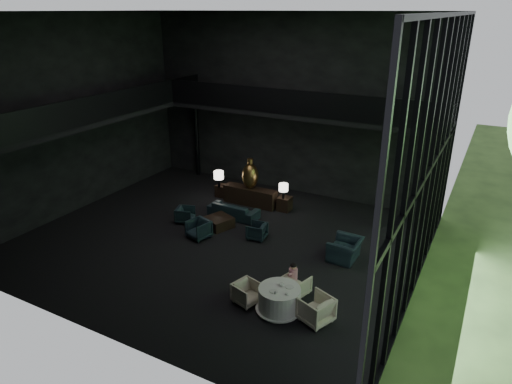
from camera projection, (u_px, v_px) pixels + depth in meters
The scene contains 35 objects.
floor at pixel (220, 241), 17.07m from camera, with size 14.00×12.00×0.02m, color black.
ceiling at pixel (213, 11), 14.08m from camera, with size 14.00×12.00×0.02m, color black.
wall_back at pixel (290, 106), 20.48m from camera, with size 14.00×0.04×8.00m, color black.
wall_front at pixel (78, 196), 10.68m from camera, with size 14.00×0.04×8.00m, color black.
wall_left at pixel (73, 116), 18.66m from camera, with size 0.04×12.00×8.00m, color black.
curtain_wall at pixel (430, 168), 12.52m from camera, with size 0.20×12.00×8.00m, color black, non-canonical shape.
mezzanine_left at pixel (91, 118), 18.22m from camera, with size 2.00×12.00×0.25m, color black.
mezzanine_back at pixel (302, 113), 19.22m from camera, with size 12.00×2.00×0.25m, color black.
railing_left at pixel (107, 106), 17.55m from camera, with size 0.06×12.00×1.00m, color black.
railing_back at pixel (292, 102), 18.18m from camera, with size 12.00×0.06×1.00m, color black.
column_nw at pixel (197, 137), 23.18m from camera, with size 0.24×0.24×4.00m, color black.
column_ne at pixel (381, 179), 17.48m from camera, with size 0.24×0.24×4.00m, color black.
console at pixel (250, 196), 20.10m from camera, with size 2.45×0.56×0.78m, color black.
bronze_urn at pixel (250, 176), 19.74m from camera, with size 0.72×0.72×1.34m.
side_table_left at pixel (222, 191), 21.02m from camera, with size 0.50×0.50×0.55m, color black.
table_lamp_left at pixel (219, 176), 20.52m from camera, with size 0.44×0.44×0.74m.
side_table_right at pixel (284, 204), 19.55m from camera, with size 0.55×0.55×0.60m, color black.
table_lamp_right at pixel (283, 188), 19.15m from camera, with size 0.39×0.39×0.66m.
sofa at pixel (233, 208), 18.87m from camera, with size 2.18×0.64×0.85m, color #152F34.
lounge_armchair_west at pixel (185, 215), 18.46m from camera, with size 0.61×0.57×0.63m, color #1A3246.
lounge_armchair_east at pixel (257, 231), 17.13m from camera, with size 0.59×0.55×0.61m, color #192C32.
lounge_armchair_south at pixel (199, 228), 17.15m from camera, with size 0.76×0.71×0.78m, color #1F3B43.
window_armchair at pixel (345, 245), 15.62m from camera, with size 1.24×0.81×1.09m, color #1F3740.
coffee_table at pixel (219, 222), 18.07m from camera, with size 0.94×0.94×0.42m, color black.
dining_table at pixel (279, 301), 13.00m from camera, with size 1.37×1.37×0.75m.
dining_chair_north at pixel (297, 285), 13.79m from camera, with size 0.61×0.58×0.63m, color #C0B194.
dining_chair_east at pixel (316, 307), 12.53m from camera, with size 0.89×0.83×0.92m, color #B9B3A0.
dining_chair_west at pixel (247, 293), 13.37m from camera, with size 0.65×0.61×0.67m, color beige.
child at pixel (293, 272), 13.69m from camera, with size 0.27×0.27×0.57m.
plate_a at pixel (274, 291), 12.70m from camera, with size 0.23×0.23×0.01m, color white.
plate_b at pixel (290, 287), 12.90m from camera, with size 0.23×0.23×0.02m, color white.
saucer at pixel (287, 294), 12.58m from camera, with size 0.15×0.15×0.01m, color white.
coffee_cup at pixel (286, 293), 12.55m from camera, with size 0.08×0.08×0.06m, color white.
cereal_bowl at pixel (281, 284), 12.97m from camera, with size 0.16×0.16×0.08m, color white.
cream_pot at pixel (275, 293), 12.59m from camera, with size 0.06×0.06×0.07m, color #99999E.
Camera 1 is at (8.37, -12.70, 8.07)m, focal length 32.00 mm.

